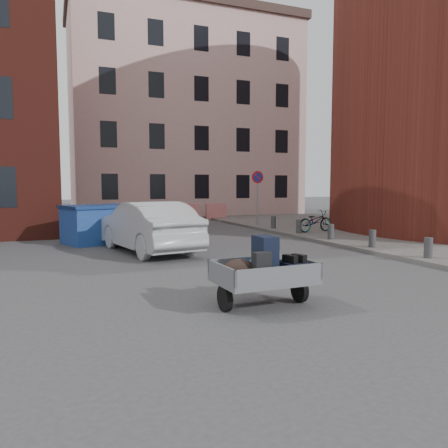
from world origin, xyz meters
name	(u,v)px	position (x,y,z in m)	size (l,w,h in m)	color
ground	(204,272)	(0.00, 0.00, 0.00)	(120.00, 120.00, 0.00)	#38383A
sidewalk	(404,235)	(10.00, 4.00, 0.06)	(9.00, 24.00, 0.12)	#474442
building_pink	(184,119)	(6.00, 22.00, 7.00)	(16.00, 8.00, 14.00)	#C69E99
no_parking_sign	(258,187)	(6.00, 9.48, 2.01)	(0.60, 0.09, 2.65)	gray
bollards	(331,232)	(6.00, 3.40, 0.40)	(0.22, 9.02, 0.55)	#3A3A3D
barriers	(189,212)	(4.20, 15.00, 0.50)	(4.70, 0.18, 1.00)	red
trailer	(263,271)	(-0.05, -3.25, 0.61)	(1.64, 1.83, 1.20)	black
dumpster	(111,223)	(-1.38, 6.50, 0.69)	(3.64, 2.69, 1.37)	#1E4291
silver_car	(147,227)	(-0.61, 3.66, 0.78)	(1.66, 4.75, 1.57)	#A8AAAF
bicycle	(315,221)	(6.94, 5.85, 0.57)	(0.60, 1.73, 0.91)	black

